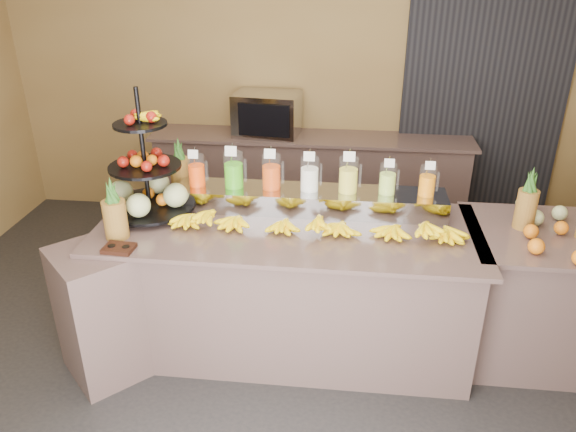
% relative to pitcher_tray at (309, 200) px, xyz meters
% --- Properties ---
extents(ground, '(6.00, 6.00, 0.00)m').
position_rel_pitcher_tray_xyz_m(ground, '(-0.12, -0.58, -1.01)').
color(ground, black).
rests_on(ground, ground).
extents(room_envelope, '(6.04, 5.02, 2.82)m').
position_rel_pitcher_tray_xyz_m(room_envelope, '(0.07, 0.21, 0.87)').
color(room_envelope, brown).
rests_on(room_envelope, ground).
extents(buffet_counter, '(2.75, 1.25, 0.93)m').
position_rel_pitcher_tray_xyz_m(buffet_counter, '(-0.23, -0.32, -0.54)').
color(buffet_counter, gray).
rests_on(buffet_counter, ground).
extents(right_counter, '(1.08, 0.88, 0.93)m').
position_rel_pitcher_tray_xyz_m(right_counter, '(1.58, -0.18, -0.54)').
color(right_counter, gray).
rests_on(right_counter, ground).
extents(back_ledge, '(3.10, 0.55, 0.93)m').
position_rel_pitcher_tray_xyz_m(back_ledge, '(-0.12, 1.67, -0.54)').
color(back_ledge, gray).
rests_on(back_ledge, ground).
extents(pitcher_tray, '(1.85, 0.30, 0.15)m').
position_rel_pitcher_tray_xyz_m(pitcher_tray, '(0.00, 0.00, 0.00)').
color(pitcher_tray, gray).
rests_on(pitcher_tray, buffet_counter).
extents(juice_pitcher_orange_a, '(0.12, 0.12, 0.28)m').
position_rel_pitcher_tray_xyz_m(juice_pitcher_orange_a, '(-0.78, -0.00, 0.17)').
color(juice_pitcher_orange_a, silver).
rests_on(juice_pitcher_orange_a, pitcher_tray).
extents(juice_pitcher_green, '(0.13, 0.14, 0.32)m').
position_rel_pitcher_tray_xyz_m(juice_pitcher_green, '(-0.52, -0.00, 0.18)').
color(juice_pitcher_green, silver).
rests_on(juice_pitcher_green, pitcher_tray).
extents(juice_pitcher_orange_b, '(0.13, 0.13, 0.31)m').
position_rel_pitcher_tray_xyz_m(juice_pitcher_orange_b, '(-0.26, -0.00, 0.18)').
color(juice_pitcher_orange_b, silver).
rests_on(juice_pitcher_orange_b, pitcher_tray).
extents(juice_pitcher_milk, '(0.13, 0.13, 0.31)m').
position_rel_pitcher_tray_xyz_m(juice_pitcher_milk, '(-0.00, -0.00, 0.18)').
color(juice_pitcher_milk, silver).
rests_on(juice_pitcher_milk, pitcher_tray).
extents(juice_pitcher_lemon, '(0.13, 0.14, 0.32)m').
position_rel_pitcher_tray_xyz_m(juice_pitcher_lemon, '(0.26, -0.00, 0.18)').
color(juice_pitcher_lemon, silver).
rests_on(juice_pitcher_lemon, pitcher_tray).
extents(juice_pitcher_lime, '(0.11, 0.12, 0.27)m').
position_rel_pitcher_tray_xyz_m(juice_pitcher_lime, '(0.52, -0.00, 0.17)').
color(juice_pitcher_lime, silver).
rests_on(juice_pitcher_lime, pitcher_tray).
extents(juice_pitcher_orange_c, '(0.11, 0.11, 0.27)m').
position_rel_pitcher_tray_xyz_m(juice_pitcher_orange_c, '(0.78, -0.00, 0.17)').
color(juice_pitcher_orange_c, silver).
rests_on(juice_pitcher_orange_c, pitcher_tray).
extents(banana_heap, '(1.90, 0.17, 0.16)m').
position_rel_pitcher_tray_xyz_m(banana_heap, '(0.06, -0.32, -0.01)').
color(banana_heap, '#FEEC0C').
rests_on(banana_heap, buffet_counter).
extents(fruit_stand, '(0.76, 0.76, 0.86)m').
position_rel_pitcher_tray_xyz_m(fruit_stand, '(-1.04, -0.16, 0.15)').
color(fruit_stand, black).
rests_on(fruit_stand, buffet_counter).
extents(condiment_caddy, '(0.19, 0.15, 0.03)m').
position_rel_pitcher_tray_xyz_m(condiment_caddy, '(-1.09, -0.70, -0.06)').
color(condiment_caddy, black).
rests_on(condiment_caddy, buffet_counter).
extents(pineapple_left_a, '(0.15, 0.15, 0.41)m').
position_rel_pitcher_tray_xyz_m(pineapple_left_a, '(-1.16, -0.54, 0.08)').
color(pineapple_left_a, brown).
rests_on(pineapple_left_a, buffet_counter).
extents(pineapple_left_b, '(0.15, 0.15, 0.43)m').
position_rel_pitcher_tray_xyz_m(pineapple_left_b, '(-0.96, 0.19, 0.09)').
color(pineapple_left_b, brown).
rests_on(pineapple_left_b, buffet_counter).
extents(right_fruit_pile, '(0.49, 0.47, 0.26)m').
position_rel_pitcher_tray_xyz_m(right_fruit_pile, '(1.56, -0.27, 0.01)').
color(right_fruit_pile, brown).
rests_on(right_fruit_pile, right_counter).
extents(oven_warmer, '(0.65, 0.48, 0.40)m').
position_rel_pitcher_tray_xyz_m(oven_warmer, '(-0.54, 1.67, 0.13)').
color(oven_warmer, gray).
rests_on(oven_warmer, back_ledge).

